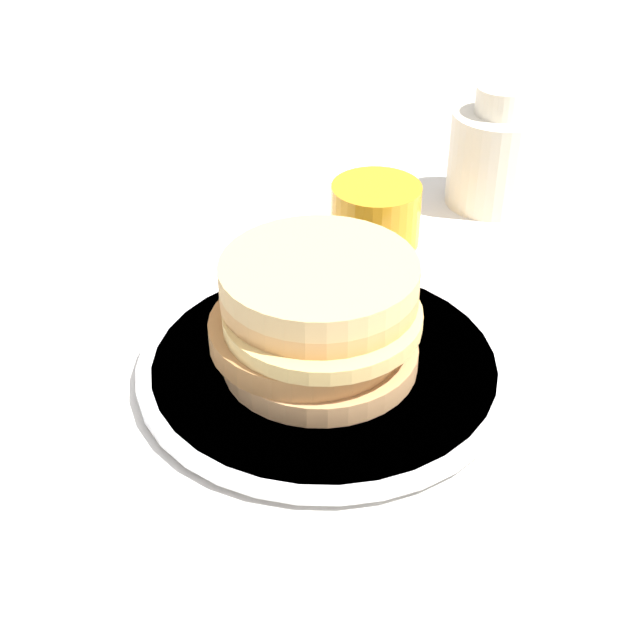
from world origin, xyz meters
name	(u,v)px	position (x,y,z in m)	size (l,w,h in m)	color
ground_plane	(329,369)	(0.00, 0.00, 0.00)	(4.00, 4.00, 0.00)	silver
plate	(320,363)	(0.01, 0.00, 0.01)	(0.28, 0.28, 0.01)	white
pancake_stack	(316,314)	(0.01, -0.01, 0.05)	(0.16, 0.15, 0.08)	tan
juice_glass	(376,214)	(-0.18, -0.09, 0.03)	(0.08, 0.08, 0.06)	orange
cream_jug	(495,154)	(-0.32, -0.06, 0.05)	(0.09, 0.09, 0.12)	beige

